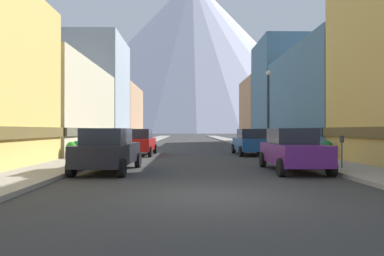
{
  "coord_description": "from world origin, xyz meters",
  "views": [
    {
      "loc": [
        -0.65,
        -8.91,
        1.71
      ],
      "look_at": [
        0.28,
        41.19,
        2.0
      ],
      "focal_mm": 32.22,
      "sensor_mm": 36.0,
      "label": 1
    }
  ],
  "objects_px": {
    "streetlamp_right": "(269,99)",
    "parking_meter_near": "(342,147)",
    "car_left_1": "(139,142)",
    "potted_plant_0": "(327,149)",
    "car_right_0": "(293,150)",
    "car_right_1": "(250,142)",
    "potted_plant_2": "(71,150)",
    "pedestrian_1": "(304,144)",
    "car_left_0": "(108,150)",
    "potted_plant_1": "(77,148)",
    "trash_bin_right": "(312,149)",
    "pedestrian_0": "(272,141)"
  },
  "relations": [
    {
      "from": "potted_plant_2",
      "to": "car_right_1",
      "type": "bearing_deg",
      "value": 21.62
    },
    {
      "from": "car_left_1",
      "to": "car_right_1",
      "type": "bearing_deg",
      "value": 0.92
    },
    {
      "from": "streetlamp_right",
      "to": "trash_bin_right",
      "type": "bearing_deg",
      "value": -80.15
    },
    {
      "from": "streetlamp_right",
      "to": "car_right_1",
      "type": "bearing_deg",
      "value": -141.45
    },
    {
      "from": "car_right_0",
      "to": "parking_meter_near",
      "type": "distance_m",
      "value": 1.97
    },
    {
      "from": "car_right_1",
      "to": "streetlamp_right",
      "type": "relative_size",
      "value": 0.75
    },
    {
      "from": "trash_bin_right",
      "to": "pedestrian_1",
      "type": "relative_size",
      "value": 0.62
    },
    {
      "from": "car_right_1",
      "to": "potted_plant_0",
      "type": "bearing_deg",
      "value": -57.29
    },
    {
      "from": "parking_meter_near",
      "to": "potted_plant_1",
      "type": "relative_size",
      "value": 1.43
    },
    {
      "from": "trash_bin_right",
      "to": "pedestrian_1",
      "type": "distance_m",
      "value": 0.99
    },
    {
      "from": "car_right_0",
      "to": "parking_meter_near",
      "type": "bearing_deg",
      "value": -7.4
    },
    {
      "from": "potted_plant_0",
      "to": "potted_plant_2",
      "type": "bearing_deg",
      "value": 177.13
    },
    {
      "from": "potted_plant_2",
      "to": "pedestrian_1",
      "type": "relative_size",
      "value": 0.57
    },
    {
      "from": "car_right_1",
      "to": "potted_plant_1",
      "type": "bearing_deg",
      "value": -163.52
    },
    {
      "from": "car_left_1",
      "to": "parking_meter_near",
      "type": "bearing_deg",
      "value": -44.55
    },
    {
      "from": "potted_plant_1",
      "to": "pedestrian_1",
      "type": "distance_m",
      "value": 13.26
    },
    {
      "from": "potted_plant_1",
      "to": "pedestrian_1",
      "type": "relative_size",
      "value": 0.58
    },
    {
      "from": "car_left_0",
      "to": "car_left_1",
      "type": "xyz_separation_m",
      "value": [
        0.0,
        9.3,
        0.0
      ]
    },
    {
      "from": "pedestrian_0",
      "to": "streetlamp_right",
      "type": "bearing_deg",
      "value": -109.2
    },
    {
      "from": "trash_bin_right",
      "to": "streetlamp_right",
      "type": "height_order",
      "value": "streetlamp_right"
    },
    {
      "from": "parking_meter_near",
      "to": "car_left_1",
      "type": "bearing_deg",
      "value": 135.45
    },
    {
      "from": "car_right_0",
      "to": "potted_plant_2",
      "type": "bearing_deg",
      "value": 155.2
    },
    {
      "from": "trash_bin_right",
      "to": "potted_plant_1",
      "type": "distance_m",
      "value": 13.42
    },
    {
      "from": "streetlamp_right",
      "to": "parking_meter_near",
      "type": "bearing_deg",
      "value": -87.87
    },
    {
      "from": "pedestrian_1",
      "to": "potted_plant_0",
      "type": "bearing_deg",
      "value": -62.14
    },
    {
      "from": "streetlamp_right",
      "to": "potted_plant_2",
      "type": "bearing_deg",
      "value": -155.93
    },
    {
      "from": "car_left_1",
      "to": "parking_meter_near",
      "type": "distance_m",
      "value": 13.4
    },
    {
      "from": "car_left_1",
      "to": "potted_plant_0",
      "type": "relative_size",
      "value": 4.45
    },
    {
      "from": "car_right_1",
      "to": "trash_bin_right",
      "type": "bearing_deg",
      "value": -60.58
    },
    {
      "from": "parking_meter_near",
      "to": "pedestrian_0",
      "type": "height_order",
      "value": "pedestrian_0"
    },
    {
      "from": "car_right_0",
      "to": "pedestrian_1",
      "type": "distance_m",
      "value": 6.21
    },
    {
      "from": "car_left_0",
      "to": "potted_plant_2",
      "type": "relative_size",
      "value": 4.92
    },
    {
      "from": "car_right_0",
      "to": "potted_plant_0",
      "type": "bearing_deg",
      "value": 53.28
    },
    {
      "from": "car_left_1",
      "to": "potted_plant_2",
      "type": "height_order",
      "value": "car_left_1"
    },
    {
      "from": "car_right_0",
      "to": "parking_meter_near",
      "type": "height_order",
      "value": "car_right_0"
    },
    {
      "from": "car_right_1",
      "to": "potted_plant_2",
      "type": "bearing_deg",
      "value": -158.38
    },
    {
      "from": "parking_meter_near",
      "to": "trash_bin_right",
      "type": "height_order",
      "value": "parking_meter_near"
    },
    {
      "from": "car_right_0",
      "to": "trash_bin_right",
      "type": "height_order",
      "value": "car_right_0"
    },
    {
      "from": "car_right_1",
      "to": "potted_plant_0",
      "type": "height_order",
      "value": "car_right_1"
    },
    {
      "from": "car_left_0",
      "to": "car_right_0",
      "type": "relative_size",
      "value": 1.01
    },
    {
      "from": "car_left_0",
      "to": "potted_plant_1",
      "type": "distance_m",
      "value": 7.0
    },
    {
      "from": "pedestrian_0",
      "to": "streetlamp_right",
      "type": "relative_size",
      "value": 0.27
    },
    {
      "from": "trash_bin_right",
      "to": "potted_plant_0",
      "type": "distance_m",
      "value": 0.8
    },
    {
      "from": "trash_bin_right",
      "to": "pedestrian_0",
      "type": "distance_m",
      "value": 8.35
    },
    {
      "from": "car_left_0",
      "to": "potted_plant_1",
      "type": "xyz_separation_m",
      "value": [
        -3.2,
        6.23,
        -0.25
      ]
    },
    {
      "from": "potted_plant_2",
      "to": "streetlamp_right",
      "type": "height_order",
      "value": "streetlamp_right"
    },
    {
      "from": "car_left_1",
      "to": "streetlamp_right",
      "type": "bearing_deg",
      "value": 8.44
    },
    {
      "from": "potted_plant_0",
      "to": "potted_plant_2",
      "type": "distance_m",
      "value": 14.02
    },
    {
      "from": "car_right_1",
      "to": "potted_plant_2",
      "type": "xyz_separation_m",
      "value": [
        -10.8,
        -4.28,
        -0.3
      ]
    },
    {
      "from": "car_right_0",
      "to": "potted_plant_0",
      "type": "distance_m",
      "value": 5.36
    }
  ]
}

